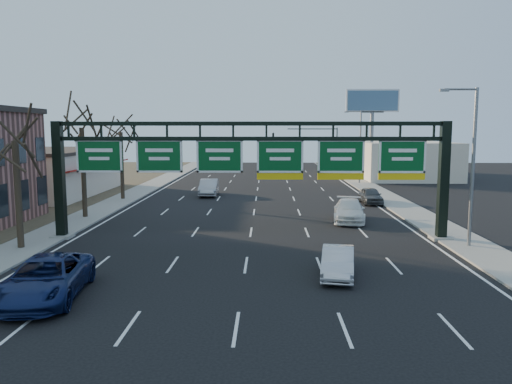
{
  "coord_description": "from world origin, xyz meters",
  "views": [
    {
      "loc": [
        1.03,
        -22.17,
        6.69
      ],
      "look_at": [
        0.42,
        5.69,
        3.2
      ],
      "focal_mm": 35.0,
      "sensor_mm": 36.0,
      "label": 1
    }
  ],
  "objects_px": {
    "sign_gantry": "(252,164)",
    "car_blue_suv": "(46,278)",
    "car_silver_sedan": "(338,262)",
    "car_white_wagon": "(349,211)"
  },
  "relations": [
    {
      "from": "car_blue_suv",
      "to": "car_silver_sedan",
      "type": "xyz_separation_m",
      "value": [
        12.03,
        3.29,
        -0.16
      ]
    },
    {
      "from": "car_white_wagon",
      "to": "car_blue_suv",
      "type": "bearing_deg",
      "value": -122.23
    },
    {
      "from": "sign_gantry",
      "to": "car_white_wagon",
      "type": "xyz_separation_m",
      "value": [
        6.94,
        6.15,
        -3.85
      ]
    },
    {
      "from": "sign_gantry",
      "to": "car_blue_suv",
      "type": "bearing_deg",
      "value": -125.3
    },
    {
      "from": "car_silver_sedan",
      "to": "sign_gantry",
      "type": "bearing_deg",
      "value": 126.57
    },
    {
      "from": "car_silver_sedan",
      "to": "car_white_wagon",
      "type": "bearing_deg",
      "value": 87.55
    },
    {
      "from": "sign_gantry",
      "to": "car_silver_sedan",
      "type": "height_order",
      "value": "sign_gantry"
    },
    {
      "from": "car_silver_sedan",
      "to": "car_white_wagon",
      "type": "xyz_separation_m",
      "value": [
        2.81,
        14.02,
        0.11
      ]
    },
    {
      "from": "sign_gantry",
      "to": "car_blue_suv",
      "type": "xyz_separation_m",
      "value": [
        -7.9,
        -11.16,
        -3.8
      ]
    },
    {
      "from": "car_white_wagon",
      "to": "car_silver_sedan",
      "type": "bearing_deg",
      "value": -92.95
    }
  ]
}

